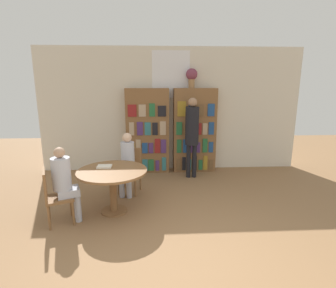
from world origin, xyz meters
TOP-DOWN VIEW (x-y plane):
  - ground_plane at (0.00, 0.00)m, footprint 16.00×16.00m
  - wall_back at (0.00, 3.90)m, footprint 6.40×0.07m
  - bookshelf_left at (-0.57, 3.70)m, footprint 1.03×0.34m
  - bookshelf_right at (0.57, 3.71)m, footprint 1.03×0.34m
  - flower_vase at (0.48, 3.71)m, footprint 0.27×0.27m
  - reading_table at (-1.12, 1.57)m, footprint 1.15×1.15m
  - chair_near_camera at (-1.97, 1.23)m, footprint 0.52×0.52m
  - chair_left_side at (-0.90, 2.46)m, footprint 0.48×0.48m
  - seated_reader_left at (-0.94, 2.29)m, footprint 0.33×0.39m
  - seated_reader_right at (-1.80, 1.30)m, footprint 0.42×0.38m
  - librarian_standing at (0.44, 3.20)m, footprint 0.30×0.57m
  - open_book_on_table at (-1.27, 1.73)m, footprint 0.24×0.18m

SIDE VIEW (x-z plane):
  - ground_plane at x=0.00m, z-range 0.00..0.00m
  - chair_near_camera at x=-1.97m, z-range 0.05..0.93m
  - chair_left_side at x=-0.90m, z-range 0.05..0.93m
  - reading_table at x=-1.12m, z-range 0.24..0.99m
  - seated_reader_right at x=-1.80m, z-range 0.08..1.30m
  - seated_reader_left at x=-0.94m, z-range 0.08..1.31m
  - open_book_on_table at x=-1.27m, z-range 0.75..0.78m
  - bookshelf_left at x=-0.57m, z-range 0.00..2.03m
  - bookshelf_right at x=0.57m, z-range 0.00..2.03m
  - librarian_standing at x=0.44m, z-range 0.21..2.05m
  - wall_back at x=0.00m, z-range 0.01..3.01m
  - flower_vase at x=0.48m, z-range 2.09..2.54m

